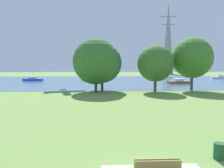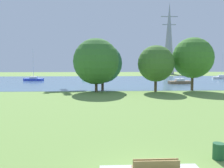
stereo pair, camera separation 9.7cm
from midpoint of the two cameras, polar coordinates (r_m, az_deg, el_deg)
ground_plane at (r=31.45m, az=1.24°, el=-3.45°), size 160.00×160.00×0.00m
litter_bin at (r=13.44m, az=23.86°, el=-14.19°), size 0.56×0.56×0.80m
water_surface at (r=59.24m, az=-0.68°, el=0.67°), size 140.00×40.00×0.02m
sailboat_green at (r=64.48m, az=-4.84°, el=1.44°), size 4.98×2.26×7.48m
sailboat_blue at (r=63.47m, az=-17.84°, el=1.14°), size 4.99×2.36×7.89m
sailboat_white at (r=73.13m, az=24.31°, el=1.43°), size 5.00×2.42×7.00m
sailboat_brown at (r=54.28m, az=15.59°, el=0.52°), size 4.96×2.15×5.88m
tree_west_near at (r=38.49m, az=-3.67°, el=5.29°), size 7.25×7.25×8.42m
tree_mid_shore at (r=39.95m, az=-2.18°, el=4.89°), size 6.46×6.46×7.74m
tree_east_far at (r=39.20m, az=10.31°, el=4.73°), size 5.75×5.75×7.34m
tree_east_near at (r=42.12m, az=18.47°, el=5.82°), size 6.64×6.64×8.70m
electricity_pylon at (r=96.39m, az=13.20°, el=10.37°), size 6.40×4.40×27.06m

